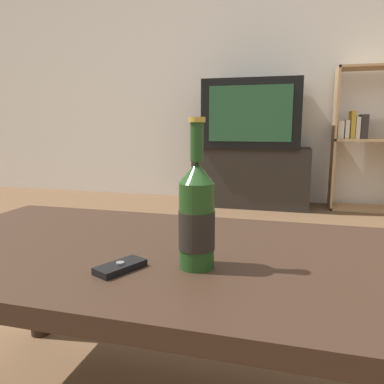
% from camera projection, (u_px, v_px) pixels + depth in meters
% --- Properties ---
extents(back_wall, '(8.00, 0.05, 2.60)m').
position_uv_depth(back_wall, '(266.00, 68.00, 3.61)').
color(back_wall, silver).
rests_on(back_wall, ground_plane).
extents(coffee_table, '(1.24, 0.66, 0.46)m').
position_uv_depth(coffee_table, '(158.00, 274.00, 0.90)').
color(coffee_table, '#332116').
rests_on(coffee_table, ground_plane).
extents(tv_stand, '(1.05, 0.44, 0.55)m').
position_uv_depth(tv_stand, '(251.00, 177.00, 3.53)').
color(tv_stand, '#28231E').
rests_on(tv_stand, ground_plane).
extents(television, '(0.86, 0.53, 0.60)m').
position_uv_depth(television, '(253.00, 115.00, 3.43)').
color(television, black).
rests_on(television, tv_stand).
extents(bookshelf, '(0.59, 0.30, 1.25)m').
position_uv_depth(bookshelf, '(364.00, 137.00, 3.29)').
color(bookshelf, tan).
rests_on(bookshelf, ground_plane).
extents(beer_bottle, '(0.07, 0.07, 0.30)m').
position_uv_depth(beer_bottle, '(197.00, 216.00, 0.75)').
color(beer_bottle, '#1E4219').
rests_on(beer_bottle, coffee_table).
extents(cell_phone, '(0.09, 0.11, 0.02)m').
position_uv_depth(cell_phone, '(120.00, 267.00, 0.75)').
color(cell_phone, black).
rests_on(cell_phone, coffee_table).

